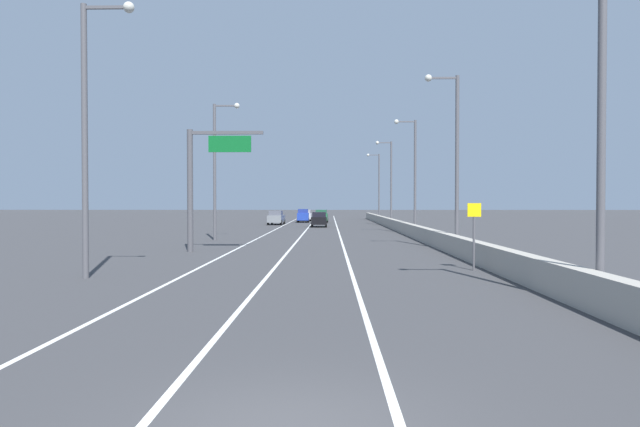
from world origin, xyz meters
The scene contains 19 objects.
ground_plane centered at (0.00, 64.00, 0.00)m, with size 320.00×320.00×0.00m, color #38383A.
lane_stripe_left centered at (-5.50, 55.00, 0.00)m, with size 0.16×130.00×0.00m, color silver.
lane_stripe_center centered at (-2.00, 55.00, 0.00)m, with size 0.16×130.00×0.00m, color silver.
lane_stripe_right centered at (1.50, 55.00, 0.00)m, with size 0.16×130.00×0.00m, color silver.
jersey_barrier_right centered at (7.87, 40.00, 0.55)m, with size 0.60×120.00×1.10m, color #9E998E.
overhead_sign_gantry centered at (-7.26, 26.92, 4.73)m, with size 4.68×0.36×7.50m.
speed_advisory_sign centered at (6.97, 17.67, 1.76)m, with size 0.60×0.11×3.00m.
lamp_post_right_near centered at (8.09, 8.86, 6.25)m, with size 2.14×0.44×10.97m.
lamp_post_right_second centered at (8.24, 27.72, 6.25)m, with size 2.14×0.44×10.97m.
lamp_post_right_third centered at (8.52, 46.57, 6.25)m, with size 2.14×0.44×10.97m.
lamp_post_right_fourth centered at (8.30, 65.43, 6.25)m, with size 2.14×0.44×10.97m.
lamp_post_right_fifth centered at (8.39, 84.29, 6.25)m, with size 2.14×0.44×10.97m.
lamp_post_left_near centered at (-8.96, 14.86, 6.25)m, with size 2.14×0.44×10.97m.
lamp_post_left_mid centered at (-8.40, 37.49, 6.25)m, with size 2.14×0.44×10.97m.
car_gray_0 centered at (-6.72, 69.38, 0.95)m, with size 2.12×4.83×1.90m.
car_green_1 centered at (-0.63, 75.95, 0.98)m, with size 2.01×4.64×1.96m.
car_silver_2 centered at (-3.31, 85.05, 0.93)m, with size 1.93×4.62×1.85m.
car_blue_3 centered at (-3.47, 78.58, 1.01)m, with size 1.88×4.78×2.04m.
car_black_4 centered at (-0.72, 62.12, 0.93)m, with size 1.97×4.07×1.85m.
Camera 1 is at (0.54, -7.39, 3.03)m, focal length 31.59 mm.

